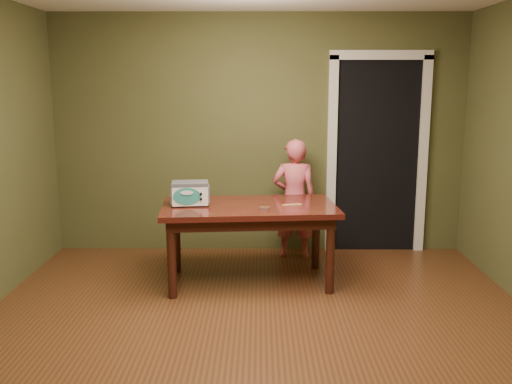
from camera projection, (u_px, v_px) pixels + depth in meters
floor at (258, 350)px, 4.04m from camera, size 5.00×5.00×0.00m
room_shell at (258, 108)px, 3.72m from camera, size 4.52×5.02×2.61m
doorway at (372, 154)px, 6.56m from camera, size 1.10×0.66×2.25m
dining_table at (249, 215)px, 5.30m from camera, size 1.67×1.03×0.75m
toy_oven at (190, 192)px, 5.25m from camera, size 0.38×0.28×0.22m
baking_pan at (265, 208)px, 5.09m from camera, size 0.10×0.10×0.02m
spatula at (292, 205)px, 5.27m from camera, size 0.18×0.06×0.01m
child at (294, 199)px, 6.08m from camera, size 0.48×0.33×1.28m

